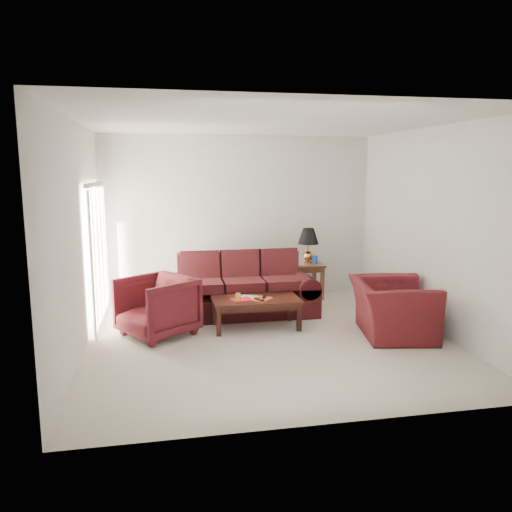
{
  "coord_description": "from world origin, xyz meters",
  "views": [
    {
      "loc": [
        -1.46,
        -6.67,
        2.37
      ],
      "look_at": [
        0.0,
        0.85,
        1.05
      ],
      "focal_mm": 35.0,
      "sensor_mm": 36.0,
      "label": 1
    }
  ],
  "objects_px": {
    "floor_lamp": "(125,264)",
    "armchair_left": "(157,306)",
    "coffee_table": "(256,313)",
    "armchair_right": "(392,308)",
    "sofa": "(242,285)",
    "end_table": "(306,280)"
  },
  "relations": [
    {
      "from": "sofa",
      "to": "end_table",
      "type": "distance_m",
      "value": 1.65
    },
    {
      "from": "floor_lamp",
      "to": "armchair_right",
      "type": "bearing_deg",
      "value": -31.16
    },
    {
      "from": "floor_lamp",
      "to": "armchair_left",
      "type": "distance_m",
      "value": 1.82
    },
    {
      "from": "floor_lamp",
      "to": "sofa",
      "type": "bearing_deg",
      "value": -25.23
    },
    {
      "from": "floor_lamp",
      "to": "armchair_left",
      "type": "relative_size",
      "value": 1.58
    },
    {
      "from": "floor_lamp",
      "to": "coffee_table",
      "type": "distance_m",
      "value": 2.65
    },
    {
      "from": "sofa",
      "to": "armchair_right",
      "type": "xyz_separation_m",
      "value": [
        1.96,
        -1.44,
        -0.1
      ]
    },
    {
      "from": "sofa",
      "to": "coffee_table",
      "type": "height_order",
      "value": "sofa"
    },
    {
      "from": "armchair_left",
      "to": "armchair_right",
      "type": "height_order",
      "value": "armchair_left"
    },
    {
      "from": "coffee_table",
      "to": "floor_lamp",
      "type": "bearing_deg",
      "value": 147.86
    },
    {
      "from": "floor_lamp",
      "to": "armchair_right",
      "type": "distance_m",
      "value": 4.55
    },
    {
      "from": "sofa",
      "to": "end_table",
      "type": "relative_size",
      "value": 3.73
    },
    {
      "from": "floor_lamp",
      "to": "coffee_table",
      "type": "height_order",
      "value": "floor_lamp"
    },
    {
      "from": "floor_lamp",
      "to": "armchair_left",
      "type": "xyz_separation_m",
      "value": [
        0.54,
        -1.71,
        -0.32
      ]
    },
    {
      "from": "armchair_right",
      "to": "coffee_table",
      "type": "height_order",
      "value": "armchair_right"
    },
    {
      "from": "floor_lamp",
      "to": "armchair_left",
      "type": "height_order",
      "value": "floor_lamp"
    },
    {
      "from": "sofa",
      "to": "armchair_left",
      "type": "distance_m",
      "value": 1.6
    },
    {
      "from": "sofa",
      "to": "floor_lamp",
      "type": "distance_m",
      "value": 2.14
    },
    {
      "from": "end_table",
      "to": "armchair_left",
      "type": "bearing_deg",
      "value": -147.91
    },
    {
      "from": "floor_lamp",
      "to": "armchair_left",
      "type": "bearing_deg",
      "value": -72.46
    },
    {
      "from": "end_table",
      "to": "armchair_left",
      "type": "distance_m",
      "value": 3.24
    },
    {
      "from": "sofa",
      "to": "armchair_right",
      "type": "height_order",
      "value": "sofa"
    }
  ]
}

